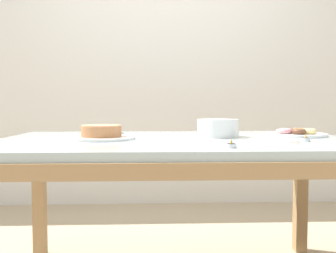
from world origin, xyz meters
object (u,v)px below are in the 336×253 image
cake_chocolate_round (101,134)px  plate_stack (218,128)px  pastry_platter (296,133)px  tealight_near_front (306,139)px  tealight_near_cakes (231,145)px  tealight_left_edge (121,134)px  tealight_centre (219,130)px

cake_chocolate_round → plate_stack: 0.58m
pastry_platter → tealight_near_front: (-0.08, -0.30, -0.00)m
cake_chocolate_round → tealight_near_cakes: cake_chocolate_round is taller
pastry_platter → tealight_near_front: bearing=-104.0°
tealight_left_edge → tealight_centre: (0.57, 0.24, 0.00)m
tealight_near_cakes → tealight_near_front: bearing=31.4°
tealight_left_edge → tealight_near_cakes: (0.46, -0.59, 0.00)m
tealight_left_edge → tealight_near_front: (0.85, -0.35, 0.00)m
plate_stack → tealight_left_edge: (-0.50, 0.09, -0.03)m
tealight_near_cakes → cake_chocolate_round: bearing=144.1°
tealight_near_front → pastry_platter: bearing=76.0°
tealight_centre → tealight_near_cakes: bearing=-97.1°
cake_chocolate_round → tealight_centre: 0.78m
tealight_near_cakes → plate_stack: bearing=85.8°
tealight_left_edge → tealight_near_front: size_ratio=1.00×
tealight_centre → tealight_left_edge: bearing=-157.1°
pastry_platter → tealight_centre: bearing=141.2°
tealight_centre → tealight_near_cakes: (-0.10, -0.82, 0.00)m
pastry_platter → tealight_left_edge: (-0.92, 0.05, -0.00)m
cake_chocolate_round → tealight_left_edge: cake_chocolate_round is taller
cake_chocolate_round → pastry_platter: cake_chocolate_round is taller
cake_chocolate_round → plate_stack: (0.57, 0.11, 0.02)m
cake_chocolate_round → tealight_near_front: (0.92, -0.16, -0.02)m
tealight_left_edge → cake_chocolate_round: bearing=-110.9°
tealight_near_front → tealight_left_edge: bearing=157.5°
plate_stack → tealight_near_cakes: (-0.04, -0.49, -0.03)m
plate_stack → tealight_near_front: plate_stack is taller
plate_stack → tealight_near_front: (0.35, -0.26, -0.03)m
plate_stack → cake_chocolate_round: bearing=-169.6°
pastry_platter → tealight_left_edge: pastry_platter is taller
cake_chocolate_round → tealight_near_front: bearing=-9.6°
pastry_platter → tealight_left_edge: size_ratio=7.94×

